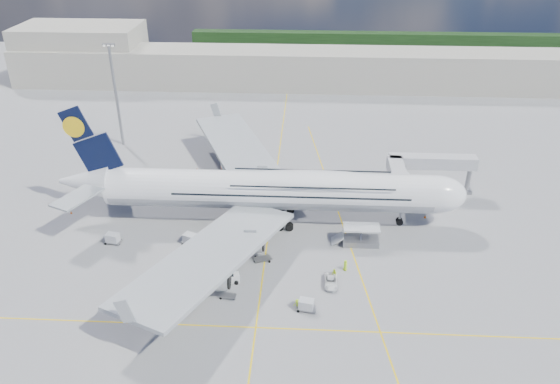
# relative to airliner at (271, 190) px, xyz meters

# --- Properties ---
(ground) EXTENTS (300.00, 300.00, 0.00)m
(ground) POSITION_rel_airliner_xyz_m (-0.26, -10.00, -6.87)
(ground) COLOR gray
(ground) RESTS_ON ground
(taxi_line_main) EXTENTS (0.25, 220.00, 0.01)m
(taxi_line_main) POSITION_rel_airliner_xyz_m (-0.26, -10.00, -6.86)
(taxi_line_main) COLOR yellow
(taxi_line_main) RESTS_ON ground
(taxi_line_cross) EXTENTS (120.00, 0.25, 0.01)m
(taxi_line_cross) POSITION_rel_airliner_xyz_m (-0.26, -30.00, -6.86)
(taxi_line_cross) COLOR yellow
(taxi_line_cross) RESTS_ON ground
(taxi_line_diag) EXTENTS (14.16, 99.06, 0.01)m
(taxi_line_diag) POSITION_rel_airliner_xyz_m (13.74, -0.00, -6.86)
(taxi_line_diag) COLOR yellow
(taxi_line_diag) RESTS_ON ground
(airliner) EXTENTS (77.26, 79.15, 23.71)m
(airliner) POSITION_rel_airliner_xyz_m (0.00, 0.00, 0.00)
(airliner) COLOR white
(airliner) RESTS_ON ground
(jet_bridge) EXTENTS (18.80, 12.10, 8.50)m
(jet_bridge) POSITION_rel_airliner_xyz_m (29.55, 10.94, -0.02)
(jet_bridge) COLOR #B7B7BC
(jet_bridge) RESTS_ON ground
(cargo_loader) EXTENTS (8.53, 3.20, 3.67)m
(cargo_loader) POSITION_rel_airliner_xyz_m (16.56, -7.11, -5.62)
(cargo_loader) COLOR silver
(cargo_loader) RESTS_ON ground
(light_mast) EXTENTS (3.00, 0.70, 25.50)m
(light_mast) POSITION_rel_airliner_xyz_m (-40.26, 35.00, 6.34)
(light_mast) COLOR gray
(light_mast) RESTS_ON ground
(terminal) EXTENTS (180.00, 16.00, 12.00)m
(terminal) POSITION_rel_airliner_xyz_m (-0.26, 85.00, -0.87)
(terminal) COLOR #B2AD9E
(terminal) RESTS_ON ground
(hangar) EXTENTS (40.00, 22.00, 18.00)m
(hangar) POSITION_rel_airliner_xyz_m (-70.26, 90.00, 2.13)
(hangar) COLOR #B2AD9E
(hangar) RESTS_ON ground
(tree_line) EXTENTS (160.00, 6.00, 8.00)m
(tree_line) POSITION_rel_airliner_xyz_m (39.74, 130.00, -2.87)
(tree_line) COLOR #193814
(tree_line) RESTS_ON ground
(dolly_row_a) EXTENTS (3.71, 2.97, 2.08)m
(dolly_row_a) POSITION_rel_airliner_xyz_m (-14.13, -8.89, -5.75)
(dolly_row_a) COLOR gray
(dolly_row_a) RESTS_ON ground
(dolly_row_b) EXTENTS (3.19, 1.79, 1.98)m
(dolly_row_b) POSITION_rel_airliner_xyz_m (-13.46, -23.23, -5.81)
(dolly_row_b) COLOR gray
(dolly_row_b) RESTS_ON ground
(dolly_row_c) EXTENTS (2.88, 1.86, 0.39)m
(dolly_row_c) POSITION_rel_airliner_xyz_m (-5.33, -23.41, -6.56)
(dolly_row_c) COLOR gray
(dolly_row_c) RESTS_ON ground
(dolly_back) EXTENTS (3.38, 2.27, 1.96)m
(dolly_back) POSITION_rel_airliner_xyz_m (-28.34, -9.36, -5.81)
(dolly_back) COLOR gray
(dolly_back) RESTS_ON ground
(dolly_nose_far) EXTENTS (3.27, 2.16, 1.91)m
(dolly_nose_far) POSITION_rel_airliner_xyz_m (7.08, -25.72, -5.84)
(dolly_nose_far) COLOR gray
(dolly_nose_far) RESTS_ON ground
(dolly_nose_near) EXTENTS (3.51, 2.77, 0.46)m
(dolly_nose_near) POSITION_rel_airliner_xyz_m (-0.65, -13.21, -6.52)
(dolly_nose_near) COLOR gray
(dolly_nose_near) RESTS_ON ground
(baggage_tug) EXTENTS (3.36, 2.16, 1.94)m
(baggage_tug) POSITION_rel_airliner_xyz_m (-5.48, -19.54, -6.01)
(baggage_tug) COLOR white
(baggage_tug) RESTS_ON ground
(catering_truck_inner) EXTENTS (7.24, 4.25, 4.05)m
(catering_truck_inner) POSITION_rel_airliner_xyz_m (-9.38, 18.40, -4.96)
(catering_truck_inner) COLOR gray
(catering_truck_inner) RESTS_ON ground
(catering_truck_outer) EXTENTS (6.55, 2.62, 3.88)m
(catering_truck_outer) POSITION_rel_airliner_xyz_m (-9.91, 35.60, -5.06)
(catering_truck_outer) COLOR gray
(catering_truck_outer) RESTS_ON ground
(service_van) EXTENTS (2.10, 4.51, 1.25)m
(service_van) POSITION_rel_airliner_xyz_m (11.01, -19.36, -6.24)
(service_van) COLOR white
(service_van) RESTS_ON ground
(crew_nose) EXTENTS (0.76, 0.67, 1.75)m
(crew_nose) POSITION_rel_airliner_xyz_m (27.67, 4.54, -5.99)
(crew_nose) COLOR #98EB18
(crew_nose) RESTS_ON ground
(crew_loader) EXTENTS (1.15, 1.14, 1.87)m
(crew_loader) POSITION_rel_airliner_xyz_m (11.61, -17.70, -5.93)
(crew_loader) COLOR #CAEC18
(crew_loader) RESTS_ON ground
(crew_wing) EXTENTS (0.51, 0.96, 1.56)m
(crew_wing) POSITION_rel_airliner_xyz_m (-8.98, -6.43, -6.09)
(crew_wing) COLOR #D7FF1A
(crew_wing) RESTS_ON ground
(crew_van) EXTENTS (1.08, 1.18, 2.02)m
(crew_van) POSITION_rel_airliner_xyz_m (13.55, -15.29, -5.86)
(crew_van) COLOR #C1FF1A
(crew_van) RESTS_ON ground
(crew_tug) EXTENTS (1.22, 0.72, 1.87)m
(crew_tug) POSITION_rel_airliner_xyz_m (5.73, -25.63, -5.93)
(crew_tug) COLOR #BFF71A
(crew_tug) RESTS_ON ground
(cone_nose) EXTENTS (0.49, 0.49, 0.63)m
(cone_nose) POSITION_rel_airliner_xyz_m (30.17, 2.64, -6.57)
(cone_nose) COLOR orange
(cone_nose) RESTS_ON ground
(cone_wing_left_inner) EXTENTS (0.41, 0.41, 0.52)m
(cone_wing_left_inner) POSITION_rel_airliner_xyz_m (-6.96, 19.16, -6.62)
(cone_wing_left_inner) COLOR orange
(cone_wing_left_inner) RESTS_ON ground
(cone_wing_left_outer) EXTENTS (0.42, 0.42, 0.53)m
(cone_wing_left_outer) POSITION_rel_airliner_xyz_m (-18.65, 21.24, -6.61)
(cone_wing_left_outer) COLOR orange
(cone_wing_left_outer) RESTS_ON ground
(cone_wing_right_inner) EXTENTS (0.39, 0.39, 0.50)m
(cone_wing_right_inner) POSITION_rel_airliner_xyz_m (-9.48, -16.95, -6.63)
(cone_wing_right_inner) COLOR orange
(cone_wing_right_inner) RESTS_ON ground
(cone_wing_right_outer) EXTENTS (0.38, 0.38, 0.48)m
(cone_wing_right_outer) POSITION_rel_airliner_xyz_m (-13.90, -31.32, -6.64)
(cone_wing_right_outer) COLOR orange
(cone_wing_right_outer) RESTS_ON ground
(cone_tail) EXTENTS (0.43, 0.43, 0.55)m
(cone_tail) POSITION_rel_airliner_xyz_m (-40.13, 0.54, -6.60)
(cone_tail) COLOR orange
(cone_tail) RESTS_ON ground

